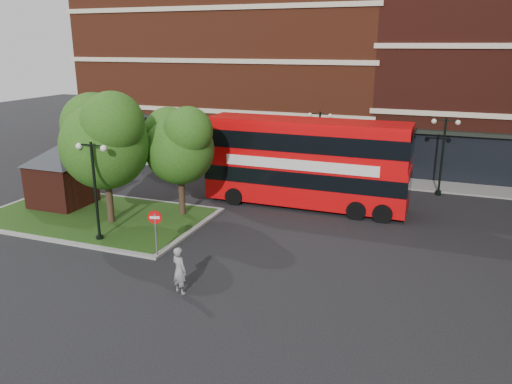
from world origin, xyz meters
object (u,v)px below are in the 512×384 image
at_px(car_silver, 221,159).
at_px(car_white, 363,172).
at_px(bus, 306,157).
at_px(woman, 179,270).

height_order(car_silver, car_white, car_white).
xyz_separation_m(bus, woman, (-1.64, -12.40, -2.04)).
distance_m(woman, car_white, 19.43).
height_order(bus, car_silver, bus).
distance_m(bus, car_white, 7.38).
xyz_separation_m(bus, car_silver, (-8.56, 6.69, -2.24)).
bearing_deg(car_white, woman, 175.39).
bearing_deg(bus, car_white, 70.12).
relative_size(woman, car_white, 0.41).
height_order(woman, car_silver, woman).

